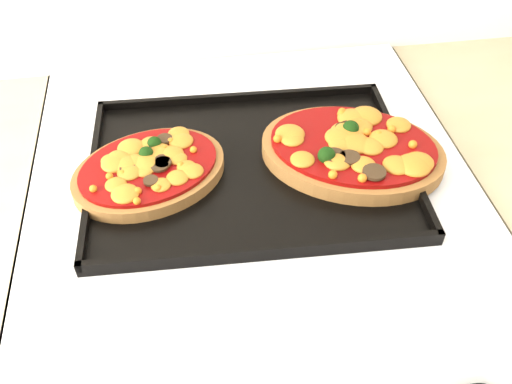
{
  "coord_description": "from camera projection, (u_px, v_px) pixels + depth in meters",
  "views": [
    {
      "loc": [
        -0.09,
        1.13,
        1.43
      ],
      "look_at": [
        -0.01,
        1.65,
        0.92
      ],
      "focal_mm": 40.0,
      "sensor_mm": 36.0,
      "label": 1
    }
  ],
  "objects": [
    {
      "name": "stove",
      "position": [
        253.0,
        347.0,
        1.09
      ],
      "size": [
        0.6,
        0.6,
        0.91
      ],
      "primitive_type": "cube",
      "color": "white",
      "rests_on": "floor"
    },
    {
      "name": "baking_tray",
      "position": [
        250.0,
        165.0,
        0.76
      ],
      "size": [
        0.44,
        0.33,
        0.02
      ],
      "primitive_type": "cube",
      "rotation": [
        0.0,
        0.0,
        -0.04
      ],
      "color": "black",
      "rests_on": "stove"
    },
    {
      "name": "pizza_left",
      "position": [
        149.0,
        169.0,
        0.74
      ],
      "size": [
        0.24,
        0.21,
        0.03
      ],
      "primitive_type": null,
      "rotation": [
        0.0,
        0.0,
        0.37
      ],
      "color": "olive",
      "rests_on": "baking_tray"
    },
    {
      "name": "pizza_right",
      "position": [
        352.0,
        149.0,
        0.76
      ],
      "size": [
        0.29,
        0.26,
        0.04
      ],
      "primitive_type": null,
      "rotation": [
        0.0,
        0.0,
        -0.4
      ],
      "color": "olive",
      "rests_on": "baking_tray"
    }
  ]
}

